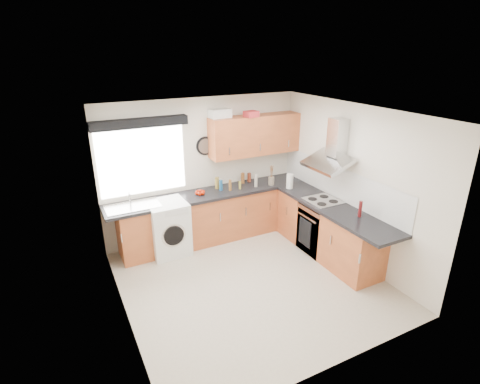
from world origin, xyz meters
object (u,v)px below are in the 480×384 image
extractor_hood (332,149)px  upper_cabinets (255,135)px  washing_machine (168,228)px  oven (321,227)px

extractor_hood → upper_cabinets: (-0.65, 1.33, 0.03)m
washing_machine → extractor_hood: bearing=-25.7°
upper_cabinets → washing_machine: size_ratio=1.86×
oven → upper_cabinets: upper_cabinets is taller
oven → extractor_hood: size_ratio=1.09×
oven → upper_cabinets: bearing=112.5°
upper_cabinets → washing_machine: (-1.77, -0.23, -1.34)m
upper_cabinets → extractor_hood: bearing=-63.9°
oven → washing_machine: size_ratio=0.93×
oven → washing_machine: (-2.32, 1.10, 0.03)m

